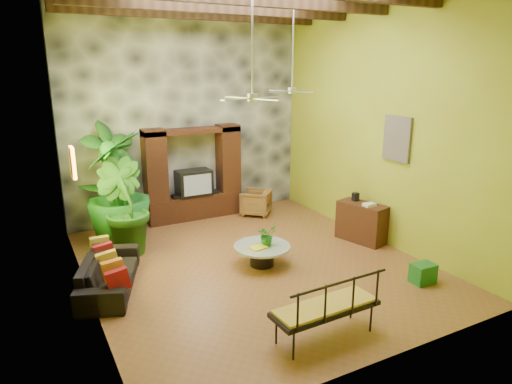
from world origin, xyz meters
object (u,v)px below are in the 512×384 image
side_console (362,222)px  green_bin (423,273)px  tall_plant_c (118,189)px  ceiling_fan_front (252,85)px  entertainment_center (194,180)px  wicker_armchair (256,202)px  tall_plant_b (123,207)px  sofa (109,272)px  coffee_table (262,252)px  tall_plant_a (113,179)px  iron_bench (329,306)px  ceiling_fan_back (292,81)px

side_console → green_bin: bearing=-115.3°
tall_plant_c → ceiling_fan_front: bearing=-56.1°
entertainment_center → wicker_armchair: 1.69m
ceiling_fan_front → green_bin: ceiling_fan_front is taller
entertainment_center → tall_plant_b: 2.52m
sofa → coffee_table: 2.80m
side_console → tall_plant_a: bearing=131.6°
sofa → iron_bench: (2.37, -3.02, 0.24)m
ceiling_fan_back → side_console: size_ratio=1.76×
ceiling_fan_front → tall_plant_c: bearing=123.9°
sofa → side_console: 5.31m
sofa → entertainment_center: bearing=-22.1°
tall_plant_b → green_bin: size_ratio=4.89×
ceiling_fan_back → wicker_armchair: 3.40m
entertainment_center → tall_plant_c: size_ratio=0.99×
sofa → iron_bench: 3.85m
wicker_armchair → coffee_table: (-1.36, -2.80, -0.07)m
sofa → tall_plant_b: tall_plant_b is taller
entertainment_center → wicker_armchair: size_ratio=3.37×
tall_plant_a → iron_bench: bearing=-73.7°
wicker_armchair → coffee_table: size_ratio=0.66×
wicker_armchair → tall_plant_c: (-3.49, -0.35, 0.88)m
coffee_table → tall_plant_b: bearing=139.6°
entertainment_center → tall_plant_c: 2.19m
wicker_armchair → iron_bench: (-1.76, -5.43, 0.21)m
coffee_table → side_console: 2.54m
entertainment_center → coffee_table: entertainment_center is taller
tall_plant_c → coffee_table: (2.13, -2.45, -0.95)m
ceiling_fan_back → side_console: bearing=-50.5°
sofa → side_console: (5.30, -0.30, 0.13)m
wicker_armchair → tall_plant_b: size_ratio=0.36×
coffee_table → green_bin: 2.93m
ceiling_fan_front → tall_plant_a: (-1.75, 3.37, -2.13)m
side_console → ceiling_fan_front: bearing=171.6°
wicker_armchair → side_console: side_console is taller
tall_plant_b → iron_bench: size_ratio=1.23×
tall_plant_b → sofa: bearing=-112.5°
side_console → tall_plant_b: bearing=144.6°
tall_plant_b → tall_plant_c: bearing=85.7°
ceiling_fan_back → tall_plant_b: ceiling_fan_back is taller
entertainment_center → tall_plant_b: bearing=-144.5°
wicker_armchair → coffee_table: bearing=16.6°
iron_bench → side_console: bearing=41.2°
ceiling_fan_back → tall_plant_b: 4.41m
sofa → side_console: size_ratio=1.90×
wicker_armchair → ceiling_fan_front: bearing=13.5°
iron_bench → green_bin: bearing=12.3°
sofa → iron_bench: iron_bench is taller
sofa → iron_bench: bearing=-121.6°
tall_plant_b → coffee_table: size_ratio=1.80×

